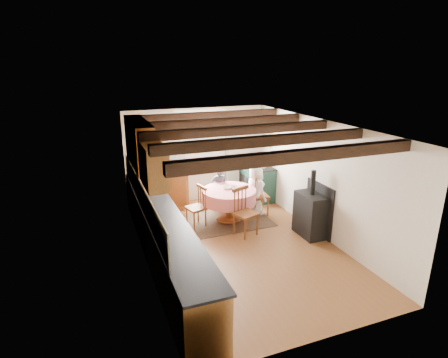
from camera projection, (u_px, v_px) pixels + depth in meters
name	position (u px, v px, depth m)	size (l,w,h in m)	color
floor	(238.00, 246.00, 7.22)	(3.60, 5.50, 0.00)	brown
ceiling	(240.00, 125.00, 6.48)	(3.60, 5.50, 0.00)	white
wall_back	(197.00, 155.00, 9.29)	(3.60, 0.00, 2.40)	silver
wall_front	(329.00, 259.00, 4.40)	(3.60, 0.00, 2.40)	silver
wall_left	(143.00, 201.00, 6.24)	(0.00, 5.50, 2.40)	silver
wall_right	(320.00, 178.00, 7.46)	(0.00, 5.50, 2.40)	silver
beam_a	(301.00, 156.00, 4.73)	(3.60, 0.16, 0.16)	#341F13
beam_b	(266.00, 141.00, 5.62)	(3.60, 0.16, 0.16)	#341F13
beam_c	(240.00, 130.00, 6.51)	(3.60, 0.16, 0.16)	#341F13
beam_d	(220.00, 122.00, 7.40)	(3.60, 0.16, 0.16)	#341F13
beam_e	(205.00, 116.00, 8.29)	(3.60, 0.16, 0.16)	#341F13
splash_left	(141.00, 195.00, 6.51)	(0.02, 4.50, 0.55)	beige
splash_back	(158.00, 159.00, 8.94)	(1.40, 0.02, 0.55)	beige
base_cabinet_left	(162.00, 238.00, 6.57)	(0.60, 5.30, 0.88)	#9C621E
base_cabinet_back	(160.00, 192.00, 8.90)	(1.30, 0.60, 0.88)	#9C621E
worktop_left	(162.00, 214.00, 6.44)	(0.64, 5.30, 0.04)	black
worktop_back	(159.00, 174.00, 8.74)	(1.30, 0.64, 0.04)	black
wall_cabinet_glass	(139.00, 143.00, 7.13)	(0.34, 1.80, 0.90)	#9C621E
wall_cabinet_solid	(153.00, 165.00, 5.81)	(0.34, 0.90, 0.70)	#9C621E
window_frame	(200.00, 140.00, 9.19)	(1.34, 0.03, 1.54)	white
window_pane	(200.00, 140.00, 9.20)	(1.20, 0.01, 1.40)	white
curtain_left	(169.00, 163.00, 8.98)	(0.35, 0.10, 2.10)	silver
curtain_right	(233.00, 157.00, 9.56)	(0.35, 0.10, 2.10)	silver
curtain_rod	(201.00, 116.00, 8.93)	(0.03, 0.03, 2.00)	black
wall_picture	(267.00, 134.00, 9.34)	(0.04, 0.50, 0.60)	gold
wall_plate	(235.00, 133.00, 9.47)	(0.30, 0.30, 0.02)	silver
rug	(229.00, 220.00, 8.39)	(1.81, 1.41, 0.01)	brown
dining_table	(229.00, 205.00, 8.28)	(1.23, 1.23, 0.74)	pink
chair_near	(246.00, 212.00, 7.53)	(0.44, 0.46, 1.02)	brown
chair_left	(196.00, 206.00, 7.97)	(0.39, 0.41, 0.91)	brown
chair_right	(259.00, 194.00, 8.60)	(0.42, 0.44, 0.98)	brown
aga_range	(257.00, 182.00, 9.57)	(0.65, 1.00, 0.92)	#16382F
cast_iron_stove	(311.00, 203.00, 7.46)	(0.42, 0.71, 1.41)	black
child_far	(219.00, 189.00, 8.77)	(0.41, 0.27, 1.11)	#3C3B49
child_right	(255.00, 190.00, 8.53)	(0.60, 0.39, 1.22)	white
bowl_a	(227.00, 188.00, 8.23)	(0.20, 0.20, 0.05)	silver
bowl_b	(233.00, 188.00, 8.21)	(0.19, 0.19, 0.06)	silver
cup	(234.00, 190.00, 8.01)	(0.11, 0.11, 0.10)	silver
canister_tall	(148.00, 170.00, 8.61)	(0.14, 0.14, 0.24)	#262628
canister_wide	(161.00, 169.00, 8.78)	(0.18, 0.18, 0.20)	#262628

